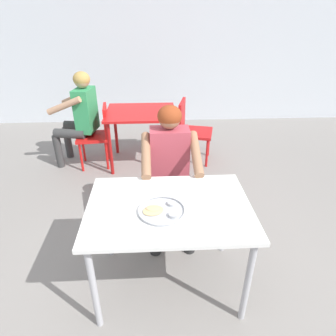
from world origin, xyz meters
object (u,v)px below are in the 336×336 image
(table_foreground, at_px, (169,215))
(table_background_red, at_px, (141,118))
(chair_foreground, at_px, (169,172))
(chair_red_left, at_px, (98,132))
(diner_foreground, at_px, (170,163))
(chair_red_right, at_px, (190,127))
(thali_tray, at_px, (162,210))
(patron_background, at_px, (80,112))

(table_foreground, bearing_deg, table_background_red, 96.97)
(table_background_red, bearing_deg, table_foreground, -83.03)
(chair_foreground, height_order, chair_red_left, chair_foreground)
(table_foreground, height_order, diner_foreground, diner_foreground)
(table_background_red, relative_size, chair_red_right, 1.06)
(thali_tray, bearing_deg, table_foreground, 50.60)
(chair_foreground, xyz_separation_m, chair_red_left, (-0.86, 1.17, -0.04))
(table_foreground, bearing_deg, patron_background, 116.45)
(table_background_red, bearing_deg, chair_red_left, -175.03)
(thali_tray, relative_size, chair_red_left, 0.38)
(table_foreground, xyz_separation_m, thali_tray, (-0.05, -0.06, 0.09))
(diner_foreground, distance_m, table_background_red, 1.48)
(chair_red_right, height_order, patron_background, patron_background)
(chair_red_right, bearing_deg, table_background_red, -175.87)
(table_foreground, height_order, chair_foreground, chair_foreground)
(chair_red_right, bearing_deg, patron_background, -178.73)
(table_background_red, height_order, chair_red_right, chair_red_right)
(thali_tray, bearing_deg, chair_red_right, 78.18)
(table_foreground, xyz_separation_m, patron_background, (-1.04, 2.09, 0.08))
(table_foreground, bearing_deg, diner_foreground, 85.80)
(chair_red_left, relative_size, chair_red_right, 0.98)
(chair_foreground, xyz_separation_m, table_background_red, (-0.30, 1.22, 0.13))
(table_foreground, distance_m, chair_red_left, 2.19)
(patron_background, bearing_deg, chair_foreground, -48.73)
(table_foreground, bearing_deg, chair_red_right, 79.18)
(diner_foreground, height_order, table_background_red, diner_foreground)
(table_background_red, distance_m, chair_red_right, 0.68)
(table_foreground, height_order, chair_red_left, chair_red_left)
(thali_tray, xyz_separation_m, table_background_red, (-0.20, 2.14, -0.11))
(thali_tray, xyz_separation_m, patron_background, (-0.99, 2.16, -0.01))
(chair_foreground, distance_m, chair_red_right, 1.32)
(chair_red_left, bearing_deg, chair_foreground, -53.56)
(diner_foreground, bearing_deg, chair_foreground, 90.58)
(patron_background, bearing_deg, diner_foreground, -53.32)
(patron_background, bearing_deg, chair_red_right, 1.27)
(chair_red_left, relative_size, patron_background, 0.66)
(table_foreground, height_order, chair_red_right, chair_red_right)
(thali_tray, relative_size, diner_foreground, 0.26)
(diner_foreground, distance_m, chair_red_left, 1.66)
(chair_red_right, distance_m, patron_background, 1.47)
(chair_foreground, distance_m, patron_background, 1.66)
(table_foreground, relative_size, patron_background, 0.88)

